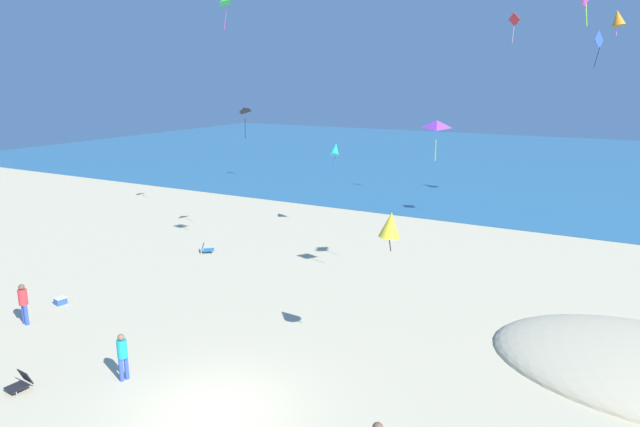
# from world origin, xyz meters

# --- Properties ---
(ground_plane) EXTENTS (120.00, 120.00, 0.00)m
(ground_plane) POSITION_xyz_m (0.00, 10.00, 0.00)
(ground_plane) COLOR beige
(ocean_water) EXTENTS (120.00, 60.00, 0.05)m
(ocean_water) POSITION_xyz_m (0.00, 53.71, 0.03)
(ocean_water) COLOR teal
(ocean_water) RESTS_ON ground_plane
(beach_chair_far_right) EXTENTS (0.82, 0.80, 0.55)m
(beach_chair_far_right) POSITION_xyz_m (-9.57, 11.19, 0.24)
(beach_chair_far_right) COLOR #2370B2
(beach_chair_far_right) RESTS_ON ground_plane
(beach_chair_near_camera) EXTENTS (0.57, 0.68, 0.56)m
(beach_chair_near_camera) POSITION_xyz_m (-5.76, -1.80, 0.25)
(beach_chair_near_camera) COLOR black
(beach_chair_near_camera) RESTS_ON ground_plane
(cooler_box) EXTENTS (0.42, 0.48, 0.30)m
(cooler_box) POSITION_xyz_m (-10.35, 2.99, 0.15)
(cooler_box) COLOR #2D56B7
(cooler_box) RESTS_ON ground_plane
(person_0) EXTENTS (0.36, 0.36, 1.59)m
(person_0) POSITION_xyz_m (-9.82, 1.11, 0.92)
(person_0) COLOR blue
(person_0) RESTS_ON ground_plane
(person_2) EXTENTS (0.37, 0.37, 1.52)m
(person_2) POSITION_xyz_m (-3.50, 0.06, 0.88)
(person_2) COLOR blue
(person_2) RESTS_ON ground_plane
(kite_teal) EXTENTS (0.64, 0.87, 1.47)m
(kite_teal) POSITION_xyz_m (-5.45, 18.00, 5.00)
(kite_teal) COLOR #1EADAD
(kite_red) EXTENTS (0.78, 0.40, 1.83)m
(kite_red) POSITION_xyz_m (2.35, 27.11, 12.47)
(kite_red) COLOR red
(kite_green) EXTENTS (0.59, 0.74, 1.71)m
(kite_green) POSITION_xyz_m (-10.82, 15.09, 13.01)
(kite_green) COLOR green
(kite_blue) EXTENTS (0.38, 0.92, 1.85)m
(kite_blue) POSITION_xyz_m (7.46, 21.88, 10.81)
(kite_blue) COLOR blue
(kite_purple) EXTENTS (0.97, 0.84, 1.61)m
(kite_purple) POSITION_xyz_m (2.85, 10.11, 7.28)
(kite_purple) COLOR purple
(kite_yellow) EXTENTS (0.92, 0.90, 1.23)m
(kite_yellow) POSITION_xyz_m (3.29, 4.45, 4.74)
(kite_yellow) COLOR yellow
(kite_orange) EXTENTS (1.21, 1.10, 1.59)m
(kite_orange) POSITION_xyz_m (8.02, 29.46, 12.55)
(kite_orange) COLOR orange
(kite_black) EXTENTS (0.61, 0.74, 1.71)m
(kite_black) POSITION_xyz_m (-8.49, 13.42, 7.36)
(kite_black) COLOR black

